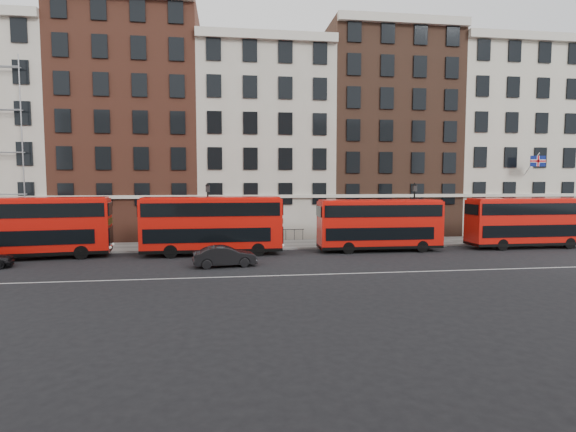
{
  "coord_description": "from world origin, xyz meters",
  "views": [
    {
      "loc": [
        -3.79,
        -28.21,
        5.67
      ],
      "look_at": [
        0.75,
        5.0,
        3.0
      ],
      "focal_mm": 28.0,
      "sensor_mm": 36.0,
      "label": 1
    }
  ],
  "objects": [
    {
      "name": "iron_railings",
      "position": [
        0.0,
        12.7,
        0.65
      ],
      "size": [
        6.6,
        0.06,
        1.0
      ],
      "primitive_type": null,
      "color": "black",
      "rests_on": "pavement"
    },
    {
      "name": "lamp_post_left",
      "position": [
        -5.32,
        8.74,
        3.08
      ],
      "size": [
        0.44,
        0.44,
        5.33
      ],
      "color": "black",
      "rests_on": "pavement"
    },
    {
      "name": "pavement",
      "position": [
        0.0,
        10.5,
        0.07
      ],
      "size": [
        80.0,
        5.0,
        0.15
      ],
      "primitive_type": "cube",
      "color": "slate",
      "rests_on": "ground"
    },
    {
      "name": "bus_b",
      "position": [
        -4.93,
        6.12,
        2.37
      ],
      "size": [
        10.55,
        2.64,
        4.42
      ],
      "rotation": [
        0.0,
        0.0,
        0.01
      ],
      "color": "red",
      "rests_on": "ground"
    },
    {
      "name": "building_terrace",
      "position": [
        -0.31,
        17.88,
        10.24
      ],
      "size": [
        64.0,
        11.95,
        22.0
      ],
      "color": "#B4AB9B",
      "rests_on": "ground"
    },
    {
      "name": "car_front",
      "position": [
        -3.95,
        1.31,
        0.68
      ],
      "size": [
        4.31,
        2.02,
        1.37
      ],
      "primitive_type": "imported",
      "rotation": [
        0.0,
        0.0,
        1.71
      ],
      "color": "black",
      "rests_on": "ground"
    },
    {
      "name": "bus_c",
      "position": [
        8.25,
        6.12,
        2.22
      ],
      "size": [
        9.88,
        2.52,
        4.13
      ],
      "rotation": [
        0.0,
        0.0,
        -0.01
      ],
      "color": "red",
      "rests_on": "ground"
    },
    {
      "name": "bus_a",
      "position": [
        -17.74,
        6.12,
        2.39
      ],
      "size": [
        10.81,
        3.84,
        4.45
      ],
      "rotation": [
        0.0,
        0.0,
        0.13
      ],
      "color": "red",
      "rests_on": "ground"
    },
    {
      "name": "traffic_light",
      "position": [
        21.09,
        8.1,
        2.45
      ],
      "size": [
        0.25,
        0.45,
        3.27
      ],
      "color": "black",
      "rests_on": "pavement"
    },
    {
      "name": "road_centre_line",
      "position": [
        0.0,
        -2.0,
        0.01
      ],
      "size": [
        70.0,
        0.12,
        0.01
      ],
      "primitive_type": "cube",
      "color": "white",
      "rests_on": "ground"
    },
    {
      "name": "ground",
      "position": [
        0.0,
        0.0,
        0.0
      ],
      "size": [
        120.0,
        120.0,
        0.0
      ],
      "primitive_type": "plane",
      "color": "black",
      "rests_on": "ground"
    },
    {
      "name": "bus_d",
      "position": [
        21.04,
        6.12,
        2.25
      ],
      "size": [
        10.0,
        2.51,
        4.19
      ],
      "rotation": [
        0.0,
        0.0,
        0.01
      ],
      "color": "red",
      "rests_on": "ground"
    },
    {
      "name": "kerb",
      "position": [
        0.0,
        8.0,
        0.08
      ],
      "size": [
        80.0,
        0.3,
        0.16
      ],
      "primitive_type": "cube",
      "color": "gray",
      "rests_on": "ground"
    },
    {
      "name": "lamp_post_right",
      "position": [
        12.19,
        8.48,
        3.08
      ],
      "size": [
        0.44,
        0.44,
        5.33
      ],
      "color": "black",
      "rests_on": "pavement"
    }
  ]
}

